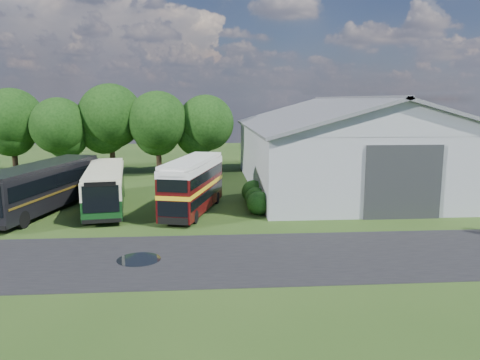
{
  "coord_description": "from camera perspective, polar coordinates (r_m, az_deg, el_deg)",
  "views": [
    {
      "loc": [
        1.89,
        -25.73,
        7.94
      ],
      "look_at": [
        4.42,
        8.0,
        2.09
      ],
      "focal_mm": 35.0,
      "sensor_mm": 36.0,
      "label": 1
    }
  ],
  "objects": [
    {
      "name": "tree_left_b",
      "position": [
        51.51,
        -21.21,
        6.16
      ],
      "size": [
        5.78,
        5.78,
        8.16
      ],
      "color": "black",
      "rests_on": "ground"
    },
    {
      "name": "bus_maroon_double",
      "position": [
        33.22,
        -5.78,
        -0.7
      ],
      "size": [
        4.49,
        9.2,
        3.83
      ],
      "rotation": [
        0.0,
        0.0,
        -0.26
      ],
      "color": "black",
      "rests_on": "ground"
    },
    {
      "name": "tree_right_a",
      "position": [
        49.83,
        -9.99,
        7.07
      ],
      "size": [
        6.26,
        6.26,
        8.83
      ],
      "color": "black",
      "rests_on": "ground"
    },
    {
      "name": "tree_right_b",
      "position": [
        50.4,
        -4.19,
        6.94
      ],
      "size": [
        5.98,
        5.98,
        8.45
      ],
      "color": "black",
      "rests_on": "ground"
    },
    {
      "name": "shrub_back",
      "position": [
        36.79,
        1.6,
        -2.66
      ],
      "size": [
        1.8,
        1.8,
        1.8
      ],
      "primitive_type": "sphere",
      "color": "#194714",
      "rests_on": "ground"
    },
    {
      "name": "ground",
      "position": [
        27.0,
        -8.17,
        -7.4
      ],
      "size": [
        120.0,
        120.0,
        0.0
      ],
      "primitive_type": "plane",
      "color": "#203A12",
      "rests_on": "ground"
    },
    {
      "name": "puddle",
      "position": [
        24.32,
        -12.22,
        -9.48
      ],
      "size": [
        2.2,
        2.2,
        0.01
      ],
      "primitive_type": "cylinder",
      "color": "black",
      "rests_on": "ground"
    },
    {
      "name": "shrub_front",
      "position": [
        32.92,
        2.32,
        -4.16
      ],
      "size": [
        1.7,
        1.7,
        1.7
      ],
      "primitive_type": "sphere",
      "color": "#194714",
      "rests_on": "ground"
    },
    {
      "name": "asphalt_road",
      "position": [
        24.11,
        -1.42,
        -9.43
      ],
      "size": [
        60.0,
        8.0,
        0.02
      ],
      "primitive_type": "cube",
      "color": "black",
      "rests_on": "ground"
    },
    {
      "name": "tree_left_a",
      "position": [
        54.07,
        -26.06,
        6.63
      ],
      "size": [
        6.46,
        6.46,
        9.12
      ],
      "color": "black",
      "rests_on": "ground"
    },
    {
      "name": "storage_shed",
      "position": [
        43.89,
        13.15,
        4.62
      ],
      "size": [
        18.8,
        24.8,
        8.15
      ],
      "color": "gray",
      "rests_on": "ground"
    },
    {
      "name": "tree_mid",
      "position": [
        51.52,
        -15.49,
        7.5
      ],
      "size": [
        6.8,
        6.8,
        9.6
      ],
      "color": "black",
      "rests_on": "ground"
    },
    {
      "name": "bus_green_single",
      "position": [
        35.64,
        -16.09,
        -0.78
      ],
      "size": [
        4.24,
        11.35,
        3.06
      ],
      "rotation": [
        0.0,
        0.0,
        0.15
      ],
      "color": "black",
      "rests_on": "ground"
    },
    {
      "name": "bus_dark_single",
      "position": [
        36.16,
        -23.0,
        -0.74
      ],
      "size": [
        5.52,
        12.64,
        3.4
      ],
      "rotation": [
        0.0,
        0.0,
        -0.22
      ],
      "color": "black",
      "rests_on": "ground"
    },
    {
      "name": "shrub_mid",
      "position": [
        34.86,
        1.94,
        -3.37
      ],
      "size": [
        1.6,
        1.6,
        1.6
      ],
      "primitive_type": "sphere",
      "color": "#194714",
      "rests_on": "ground"
    }
  ]
}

